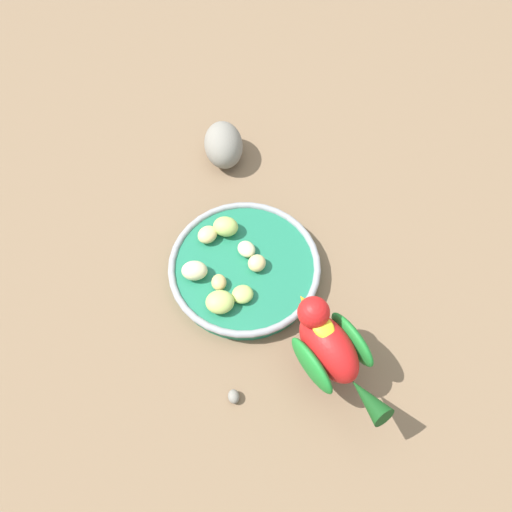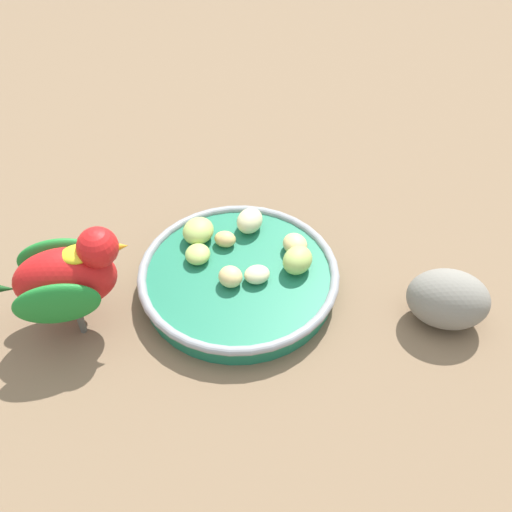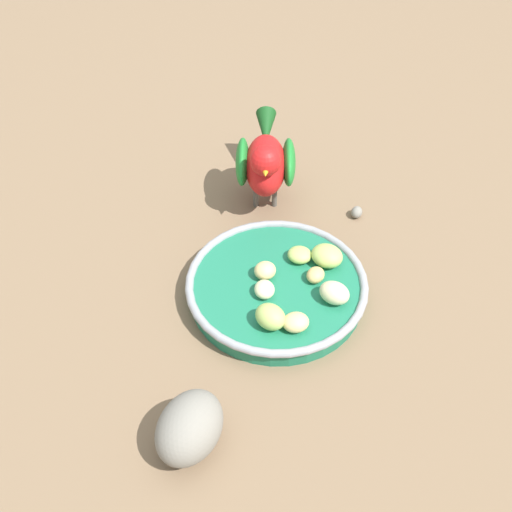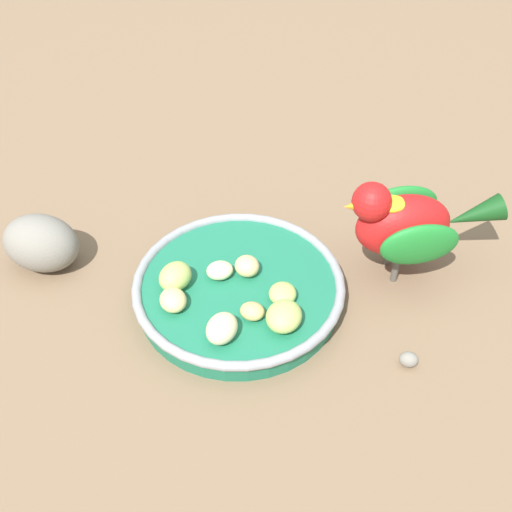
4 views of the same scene
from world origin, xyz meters
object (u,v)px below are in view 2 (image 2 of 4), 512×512
object	(u,v)px
parrot	(61,277)
pebble_0	(101,234)
apple_piece_1	(198,231)
apple_piece_4	(228,239)
feeding_bowl	(239,277)
apple_piece_2	(295,244)
apple_piece_3	(297,260)
apple_piece_5	(229,277)
apple_piece_6	(198,254)
rock_large	(448,299)
apple_piece_0	(250,221)
apple_piece_7	(257,274)

from	to	relation	value
parrot	pebble_0	size ratio (longest dim) A/B	9.53
apple_piece_1	apple_piece_4	xyz separation A→B (m)	(-0.01, -0.03, -0.00)
feeding_bowl	apple_piece_2	world-z (taller)	apple_piece_2
apple_piece_2	apple_piece_3	xyz separation A→B (m)	(-0.03, 0.00, 0.00)
apple_piece_5	apple_piece_6	distance (m)	0.05
apple_piece_4	parrot	xyz separation A→B (m)	(-0.07, 0.17, 0.04)
apple_piece_2	rock_large	world-z (taller)	rock_large
apple_piece_3	pebble_0	world-z (taller)	apple_piece_3
apple_piece_1	feeding_bowl	bearing A→B (deg)	-146.17
apple_piece_4	parrot	size ratio (longest dim) A/B	0.14
rock_large	feeding_bowl	bearing A→B (deg)	70.62
apple_piece_2	apple_piece_6	size ratio (longest dim) A/B	1.01
apple_piece_2	feeding_bowl	bearing A→B (deg)	110.93
apple_piece_0	apple_piece_7	bearing A→B (deg)	178.38
apple_piece_5	parrot	xyz separation A→B (m)	(-0.01, 0.16, 0.04)
apple_piece_0	apple_piece_5	size ratio (longest dim) A/B	1.38
apple_piece_2	parrot	distance (m)	0.25
apple_piece_0	apple_piece_1	distance (m)	0.06
apple_piece_1	apple_piece_5	world-z (taller)	apple_piece_1
feeding_bowl	apple_piece_5	world-z (taller)	apple_piece_5
rock_large	pebble_0	bearing A→B (deg)	64.59
parrot	pebble_0	xyz separation A→B (m)	(0.13, -0.02, -0.06)
apple_piece_7	apple_piece_4	bearing A→B (deg)	23.37
feeding_bowl	apple_piece_4	distance (m)	0.05
apple_piece_0	apple_piece_2	xyz separation A→B (m)	(-0.04, -0.05, -0.00)
apple_piece_0	parrot	xyz separation A→B (m)	(-0.10, 0.20, 0.03)
apple_piece_4	apple_piece_7	distance (m)	0.06
apple_piece_0	apple_piece_1	xyz separation A→B (m)	(-0.01, 0.06, -0.00)
apple_piece_3	pebble_0	bearing A→B (deg)	64.89
apple_piece_2	pebble_0	size ratio (longest dim) A/B	1.65
apple_piece_2	apple_piece_6	distance (m)	0.11
apple_piece_5	apple_piece_6	xyz separation A→B (m)	(0.04, 0.03, -0.00)
apple_piece_3	parrot	distance (m)	0.24
apple_piece_5	feeding_bowl	bearing A→B (deg)	-36.88
apple_piece_7	apple_piece_2	bearing A→B (deg)	-51.04
apple_piece_5	apple_piece_7	bearing A→B (deg)	-87.15
feeding_bowl	apple_piece_3	size ratio (longest dim) A/B	5.93
feeding_bowl	apple_piece_0	world-z (taller)	apple_piece_0
apple_piece_6	pebble_0	distance (m)	0.14
apple_piece_4	apple_piece_1	bearing A→B (deg)	68.14
apple_piece_5	parrot	size ratio (longest dim) A/B	0.15
apple_piece_5	rock_large	bearing A→B (deg)	-104.91
apple_piece_7	rock_large	bearing A→B (deg)	-107.52
feeding_bowl	apple_piece_2	distance (m)	0.07
rock_large	apple_piece_5	bearing A→B (deg)	75.09
apple_piece_1	apple_piece_6	bearing A→B (deg)	175.05
apple_piece_5	apple_piece_6	bearing A→B (deg)	37.64
apple_piece_0	apple_piece_7	distance (m)	0.08
feeding_bowl	apple_piece_0	size ratio (longest dim) A/B	6.00
apple_piece_0	apple_piece_4	world-z (taller)	apple_piece_0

